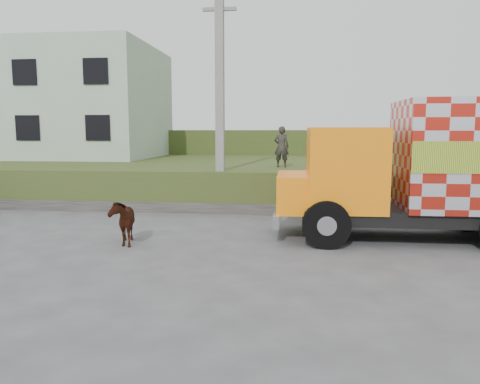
# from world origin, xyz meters

# --- Properties ---
(ground) EXTENTS (120.00, 120.00, 0.00)m
(ground) POSITION_xyz_m (0.00, 0.00, 0.00)
(ground) COLOR #474749
(ground) RESTS_ON ground
(embankment) EXTENTS (40.00, 12.00, 1.50)m
(embankment) POSITION_xyz_m (0.00, 10.00, 0.75)
(embankment) COLOR #2B541C
(embankment) RESTS_ON ground
(embankment_far) EXTENTS (40.00, 12.00, 3.00)m
(embankment_far) POSITION_xyz_m (0.00, 22.00, 1.50)
(embankment_far) COLOR #2B541C
(embankment_far) RESTS_ON ground
(retaining_strip) EXTENTS (16.00, 0.50, 0.40)m
(retaining_strip) POSITION_xyz_m (-2.00, 4.20, 0.20)
(retaining_strip) COLOR #595651
(retaining_strip) RESTS_ON ground
(building) EXTENTS (10.00, 8.00, 6.00)m
(building) POSITION_xyz_m (-11.00, 13.00, 4.50)
(building) COLOR #ABC6A9
(building) RESTS_ON embankment
(utility_pole) EXTENTS (1.20, 0.30, 8.00)m
(utility_pole) POSITION_xyz_m (-1.00, 4.60, 4.08)
(utility_pole) COLOR gray
(utility_pole) RESTS_ON ground
(cargo_truck) EXTENTS (8.47, 2.98, 3.77)m
(cargo_truck) POSITION_xyz_m (5.92, 0.79, 1.94)
(cargo_truck) COLOR black
(cargo_truck) RESTS_ON ground
(cow) EXTENTS (1.10, 1.58, 1.22)m
(cow) POSITION_xyz_m (-2.81, -0.63, 0.61)
(cow) COLOR black
(cow) RESTS_ON ground
(pedestrian) EXTENTS (0.62, 0.42, 1.65)m
(pedestrian) POSITION_xyz_m (1.18, 6.65, 2.32)
(pedestrian) COLOR #2E2C29
(pedestrian) RESTS_ON embankment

